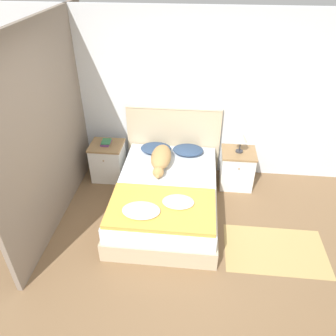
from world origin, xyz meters
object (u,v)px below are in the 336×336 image
(nightstand_right, at_px, (237,168))
(dog, at_px, (161,158))
(pillow_left, at_px, (156,148))
(nightstand_left, at_px, (108,161))
(pillow_right, at_px, (188,150))
(bed, at_px, (167,197))
(table_lamp, at_px, (241,138))
(book_stack, at_px, (106,142))

(nightstand_right, relative_size, dog, 0.73)
(nightstand_right, distance_m, pillow_left, 1.30)
(nightstand_left, distance_m, pillow_right, 1.30)
(bed, bearing_deg, nightstand_right, 35.15)
(bed, bearing_deg, table_lamp, 35.28)
(pillow_right, bearing_deg, book_stack, -178.03)
(pillow_left, bearing_deg, table_lamp, -3.06)
(nightstand_left, xyz_separation_m, book_stack, (-0.01, 0.03, 0.33))
(pillow_right, bearing_deg, pillow_left, 180.00)
(bed, height_order, pillow_right, pillow_right)
(bed, xyz_separation_m, pillow_right, (0.25, 0.79, 0.31))
(pillow_right, distance_m, dog, 0.53)
(nightstand_right, xyz_separation_m, dog, (-1.15, -0.29, 0.30))
(bed, xyz_separation_m, nightstand_left, (-1.02, 0.72, 0.06))
(book_stack, height_order, table_lamp, table_lamp)
(nightstand_left, distance_m, nightstand_right, 2.05)
(nightstand_right, xyz_separation_m, book_stack, (-2.05, 0.03, 0.33))
(bed, bearing_deg, book_stack, 143.98)
(bed, relative_size, book_stack, 9.91)
(book_stack, xyz_separation_m, table_lamp, (2.05, -0.02, 0.22))
(pillow_right, bearing_deg, dog, -136.32)
(bed, relative_size, dog, 2.44)
(nightstand_right, height_order, pillow_right, nightstand_right)
(nightstand_right, bearing_deg, dog, -165.85)
(book_stack, bearing_deg, pillow_right, 1.97)
(dog, xyz_separation_m, table_lamp, (1.15, 0.29, 0.25))
(pillow_right, distance_m, table_lamp, 0.83)
(nightstand_right, height_order, dog, dog)
(book_stack, relative_size, table_lamp, 0.62)
(nightstand_right, bearing_deg, bed, -144.85)
(bed, bearing_deg, pillow_right, 72.33)
(bed, xyz_separation_m, dog, (-0.13, 0.43, 0.36))
(dog, relative_size, book_stack, 4.06)
(nightstand_right, bearing_deg, nightstand_left, 180.00)
(bed, distance_m, nightstand_right, 1.25)
(bed, distance_m, book_stack, 1.33)
(pillow_left, relative_size, table_lamp, 1.44)
(nightstand_right, bearing_deg, pillow_left, 176.79)
(nightstand_left, distance_m, pillow_left, 0.81)
(bed, relative_size, pillow_left, 4.27)
(nightstand_left, relative_size, pillow_left, 1.27)
(nightstand_left, distance_m, dog, 0.99)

